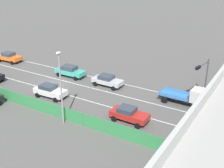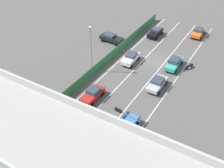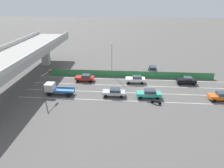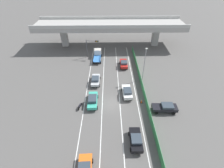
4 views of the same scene
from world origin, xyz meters
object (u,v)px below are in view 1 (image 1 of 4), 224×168
car_sedan_red (129,114)px  car_sedan_silver (107,80)px  flatbed_truck_blue (191,97)px  car_taxi_orange (9,57)px  car_taxi_teal (70,71)px  motorcycle (74,68)px  traffic_light (203,73)px  car_hatchback_white (50,91)px  traffic_cone (22,99)px  street_lamp (61,82)px

car_sedan_red → car_sedan_silver: bearing=-134.3°
car_sedan_red → flatbed_truck_blue: (-7.18, 4.62, 0.32)m
car_taxi_orange → car_taxi_teal: bearing=89.8°
motorcycle → car_sedan_silver: bearing=72.1°
car_taxi_teal → car_sedan_silver: bearing=88.8°
car_sedan_red → traffic_light: 10.81m
car_hatchback_white → traffic_cone: bearing=-40.0°
car_taxi_teal → flatbed_truck_blue: size_ratio=0.83×
car_taxi_orange → motorcycle: car_taxi_orange is taller
car_sedan_red → car_sedan_silver: size_ratio=0.97×
car_hatchback_white → motorcycle: (-9.44, -3.49, -0.47)m
motorcycle → traffic_light: (0.64, 20.43, 3.33)m
car_hatchback_white → flatbed_truck_blue: flatbed_truck_blue is taller
car_taxi_orange → motorcycle: bearing=100.8°
car_hatchback_white → car_taxi_teal: bearing=-161.4°
flatbed_truck_blue → traffic_light: traffic_light is taller
car_taxi_teal → car_hatchback_white: bearing=18.6°
car_sedan_silver → car_sedan_red: bearing=45.7°
car_taxi_teal → street_lamp: street_lamp is taller
car_sedan_red → car_hatchback_white: car_hatchback_white is taller
car_sedan_red → car_hatchback_white: (-0.15, -11.62, 0.04)m
car_hatchback_white → traffic_cone: (2.75, -2.30, -0.62)m
car_sedan_red → motorcycle: car_sedan_red is taller
motorcycle → car_taxi_orange: bearing=-79.2°
traffic_light → car_hatchback_white: bearing=-62.5°
car_hatchback_white → street_lamp: (4.22, 5.72, 3.93)m
motorcycle → traffic_light: 20.71m
car_sedan_red → car_taxi_orange: 28.40m
car_sedan_red → motorcycle: (-9.59, -15.11, -0.43)m
car_taxi_teal → flatbed_truck_blue: bearing=90.0°
car_hatchback_white → car_taxi_teal: size_ratio=0.93×
car_sedan_red → car_taxi_teal: 15.72m
car_taxi_teal → street_lamp: 14.40m
traffic_light → car_taxi_teal: bearing=-84.8°
car_sedan_silver → traffic_cone: 11.76m
car_taxi_teal → street_lamp: bearing=35.7°
car_taxi_teal → motorcycle: size_ratio=2.50×
car_taxi_teal → car_taxi_orange: bearing=-90.2°
flatbed_truck_blue → car_hatchback_white: bearing=-66.6°
motorcycle → traffic_light: size_ratio=0.36×
car_sedan_red → car_taxi_teal: car_taxi_teal is taller
traffic_cone → car_sedan_silver: bearing=145.2°
motorcycle → street_lamp: bearing=34.0°
flatbed_truck_blue → traffic_light: size_ratio=1.07×
flatbed_truck_blue → car_sedan_red: bearing=-32.8°
flatbed_truck_blue → car_sedan_silver: bearing=-89.4°
traffic_cone → car_taxi_teal: bearing=-179.7°
flatbed_truck_blue → traffic_light: bearing=158.4°
car_sedan_silver → street_lamp: bearing=6.7°
car_sedan_silver → motorcycle: 8.30m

